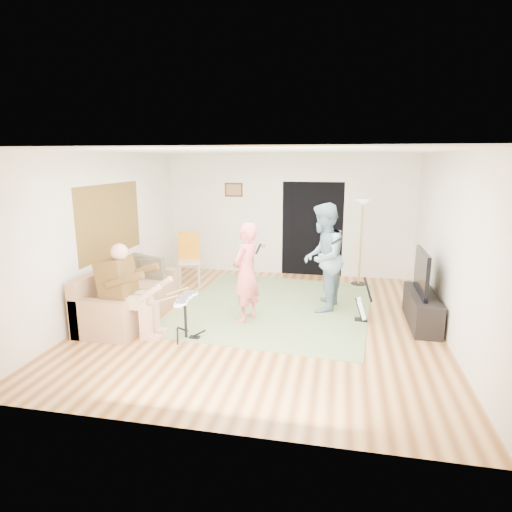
{
  "coord_description": "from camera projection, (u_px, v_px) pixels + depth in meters",
  "views": [
    {
      "loc": [
        1.17,
        -6.51,
        2.59
      ],
      "look_at": [
        -0.19,
        0.3,
        1.01
      ],
      "focal_mm": 30.0,
      "sensor_mm": 36.0,
      "label": 1
    }
  ],
  "objects": [
    {
      "name": "guitarist",
      "position": [
        323.0,
        258.0,
        7.33
      ],
      "size": [
        0.82,
        1.0,
        1.87
      ],
      "primitive_type": "imported",
      "rotation": [
        0.0,
        0.0,
        -1.71
      ],
      "color": "#6B8C9D",
      "rests_on": "floor"
    },
    {
      "name": "drummer",
      "position": [
        130.0,
        300.0,
        6.37
      ],
      "size": [
        0.9,
        0.5,
        1.39
      ],
      "color": "brown",
      "rests_on": "sofa"
    },
    {
      "name": "guitar_spare",
      "position": [
        362.0,
        308.0,
        6.95
      ],
      "size": [
        0.27,
        0.24,
        0.75
      ],
      "color": "black",
      "rests_on": "floor"
    },
    {
      "name": "sofa",
      "position": [
        126.0,
        300.0,
        7.13
      ],
      "size": [
        0.87,
        2.12,
        0.86
      ],
      "color": "#9D724E",
      "rests_on": "floor"
    },
    {
      "name": "walls",
      "position": [
        264.0,
        239.0,
        6.72
      ],
      "size": [
        5.5,
        6.0,
        2.7
      ],
      "primitive_type": null,
      "color": "silver",
      "rests_on": "floor"
    },
    {
      "name": "window_blinds",
      "position": [
        111.0,
        220.0,
        7.39
      ],
      "size": [
        0.0,
        2.05,
        2.05
      ],
      "primitive_type": "plane",
      "rotation": [
        1.57,
        0.0,
        1.57
      ],
      "color": "brown",
      "rests_on": "walls"
    },
    {
      "name": "guitar_held",
      "position": [
        336.0,
        239.0,
        7.21
      ],
      "size": [
        0.27,
        0.61,
        0.26
      ],
      "primitive_type": null,
      "rotation": [
        0.0,
        0.0,
        -0.26
      ],
      "color": "white",
      "rests_on": "guitarist"
    },
    {
      "name": "ceiling",
      "position": [
        265.0,
        151.0,
        6.42
      ],
      "size": [
        6.0,
        6.0,
        0.0
      ],
      "primitive_type": "plane",
      "rotation": [
        3.14,
        0.0,
        0.0
      ],
      "color": "white",
      "rests_on": "walls"
    },
    {
      "name": "torchiere_lamp",
      "position": [
        362.0,
        227.0,
        8.73
      ],
      "size": [
        0.32,
        0.32,
        1.78
      ],
      "color": "black",
      "rests_on": "floor"
    },
    {
      "name": "singer",
      "position": [
        246.0,
        273.0,
        6.84
      ],
      "size": [
        0.58,
        0.69,
        1.62
      ],
      "primitive_type": "imported",
      "rotation": [
        0.0,
        0.0,
        -1.94
      ],
      "color": "#D9615E",
      "rests_on": "floor"
    },
    {
      "name": "microphone",
      "position": [
        258.0,
        249.0,
        6.71
      ],
      "size": [
        0.06,
        0.06,
        0.24
      ],
      "primitive_type": null,
      "color": "black",
      "rests_on": "singer"
    },
    {
      "name": "picture_frame",
      "position": [
        234.0,
        190.0,
        9.7
      ],
      "size": [
        0.42,
        0.03,
        0.32
      ],
      "primitive_type": "cube",
      "color": "#3F2314",
      "rests_on": "walls"
    },
    {
      "name": "floor",
      "position": [
        264.0,
        320.0,
        7.02
      ],
      "size": [
        6.0,
        6.0,
        0.0
      ],
      "primitive_type": "plane",
      "color": "brown",
      "rests_on": "ground"
    },
    {
      "name": "tv_cabinet",
      "position": [
        422.0,
        309.0,
        6.82
      ],
      "size": [
        0.4,
        1.4,
        0.5
      ],
      "primitive_type": "cube",
      "color": "black",
      "rests_on": "floor"
    },
    {
      "name": "area_rug",
      "position": [
        275.0,
        306.0,
        7.66
      ],
      "size": [
        3.56,
        3.91,
        0.02
      ],
      "primitive_type": "cube",
      "rotation": [
        0.0,
        0.0,
        -0.09
      ],
      "color": "#657A4A",
      "rests_on": "floor"
    },
    {
      "name": "television",
      "position": [
        422.0,
        272.0,
        6.7
      ],
      "size": [
        0.06,
        0.99,
        0.69
      ],
      "primitive_type": "cube",
      "color": "black",
      "rests_on": "tv_cabinet"
    },
    {
      "name": "doorway",
      "position": [
        312.0,
        229.0,
        9.54
      ],
      "size": [
        2.1,
        0.0,
        2.1
      ],
      "primitive_type": "plane",
      "rotation": [
        1.57,
        0.0,
        0.0
      ],
      "color": "black",
      "rests_on": "walls"
    },
    {
      "name": "drum_kit",
      "position": [
        186.0,
        320.0,
        6.26
      ],
      "size": [
        0.36,
        0.64,
        0.66
      ],
      "color": "black",
      "rests_on": "floor"
    },
    {
      "name": "dining_chair",
      "position": [
        190.0,
        266.0,
        9.0
      ],
      "size": [
        0.59,
        0.62,
        1.08
      ],
      "rotation": [
        0.0,
        0.0,
        0.36
      ],
      "color": "tan",
      "rests_on": "floor"
    }
  ]
}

